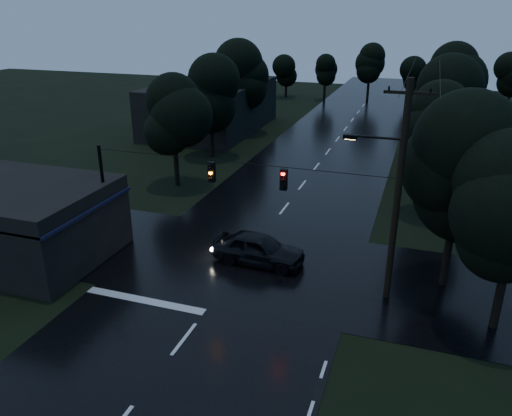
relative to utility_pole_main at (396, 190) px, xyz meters
The scene contains 16 objects.
main_road 21.06m from the utility_pole_main, 111.30° to the left, with size 12.00×120.00×0.02m, color black.
cross_street 9.14m from the utility_pole_main, behind, with size 60.00×9.00×0.02m, color black.
building_far_right 24.12m from the utility_pole_main, 74.01° to the left, with size 10.00×14.00×4.40m, color black.
building_far_left 36.15m from the utility_pole_main, 126.44° to the left, with size 10.00×16.00×5.00m, color black.
utility_pole_main is the anchor object (origin of this frame).
utility_pole_far 17.08m from the utility_pole_main, 87.00° to the left, with size 2.00×0.30×7.50m.
anchor_pole_left 15.08m from the utility_pole_main, behind, with size 0.18×0.18×6.00m, color black.
span_signals 6.85m from the utility_pole_main, behind, with size 15.00×0.37×1.12m.
tree_corner_near 3.35m from the utility_pole_main, 37.67° to the left, with size 4.48×4.48×9.44m.
tree_left_a 19.76m from the utility_pole_main, 146.16° to the left, with size 3.92×3.92×8.26m.
tree_left_b 25.50m from the utility_pole_main, 131.84° to the left, with size 4.20×4.20×8.85m.
tree_left_c 33.94m from the utility_pole_main, 121.27° to the left, with size 4.48×4.48×9.44m.
tree_right_a 11.12m from the utility_pole_main, 81.77° to the left, with size 4.20×4.20×8.85m.
tree_right_b 19.14m from the utility_pole_main, 83.42° to the left, with size 4.48×4.48×9.44m.
tree_right_c 29.16m from the utility_pole_main, 84.50° to the left, with size 4.76×4.76×10.03m.
car 8.06m from the utility_pole_main, 169.60° to the left, with size 1.95×4.86×1.66m, color black.
Camera 1 is at (8.20, -9.99, 12.56)m, focal length 35.00 mm.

